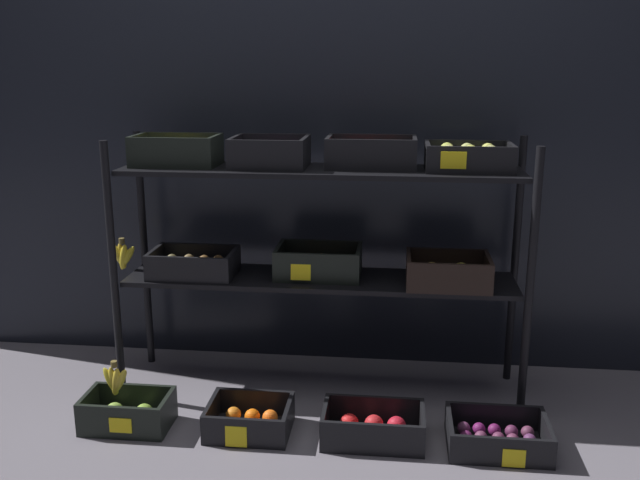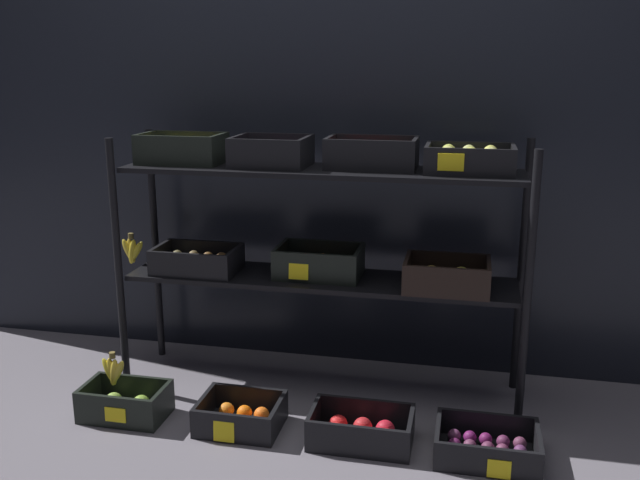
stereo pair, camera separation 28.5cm
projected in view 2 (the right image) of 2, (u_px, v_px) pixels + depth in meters
name	position (u px, v px, depth m)	size (l,w,h in m)	color
ground_plane	(320.00, 387.00, 3.02)	(10.00, 10.00, 0.00)	slate
storefront_wall	(338.00, 117.00, 3.09)	(4.03, 0.12, 2.25)	black
display_rack	(321.00, 217.00, 2.83)	(1.74, 0.38, 1.08)	black
crate_ground_apple_green	(125.00, 405.00, 2.76)	(0.33, 0.21, 0.13)	black
crate_ground_tangerine	(241.00, 417.00, 2.68)	(0.31, 0.25, 0.11)	black
crate_ground_apple_red	(361.00, 431.00, 2.57)	(0.38, 0.22, 0.12)	black
crate_ground_plum	(487.00, 448.00, 2.48)	(0.36, 0.26, 0.11)	black
banana_bunch_loose	(113.00, 371.00, 2.72)	(0.12, 0.04, 0.14)	brown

